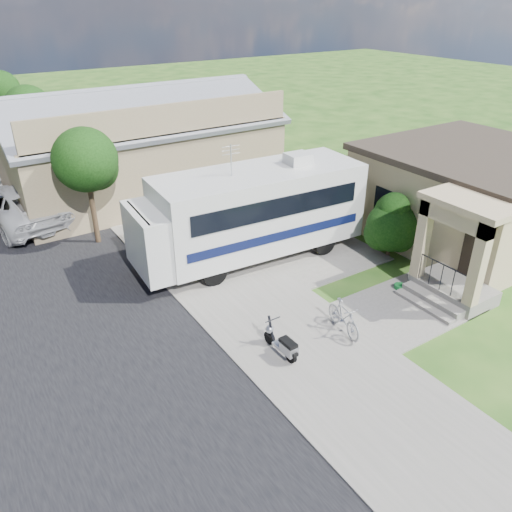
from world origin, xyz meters
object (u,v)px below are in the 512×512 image
shrub (392,224)px  bicycle (343,319)px  pickup_truck (21,204)px  garden_hose (399,287)px  motorhome (251,211)px  scooter (282,344)px

shrub → bicycle: 5.56m
pickup_truck → garden_hose: 15.93m
bicycle → pickup_truck: (-6.23, 13.58, 0.36)m
motorhome → garden_hose: (2.90, -4.70, -1.78)m
shrub → bicycle: (-4.75, -2.78, -0.81)m
motorhome → bicycle: 5.65m
garden_hose → bicycle: bearing=-166.5°
scooter → pickup_truck: bearing=105.6°
bicycle → garden_hose: 3.33m
shrub → garden_hose: shrub is taller
scooter → pickup_truck: 14.11m
scooter → motorhome: bearing=64.3°
scooter → garden_hose: bearing=5.8°
shrub → bicycle: bearing=-149.6°
shrub → pickup_truck: 15.40m
garden_hose → shrub: bearing=52.7°
pickup_truck → scooter: bearing=99.1°
shrub → scooter: (-6.85, -2.68, -0.87)m
garden_hose → pickup_truck: bearing=126.4°
shrub → pickup_truck: size_ratio=0.42×
motorhome → bicycle: size_ratio=5.36×
scooter → pickup_truck: size_ratio=0.23×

